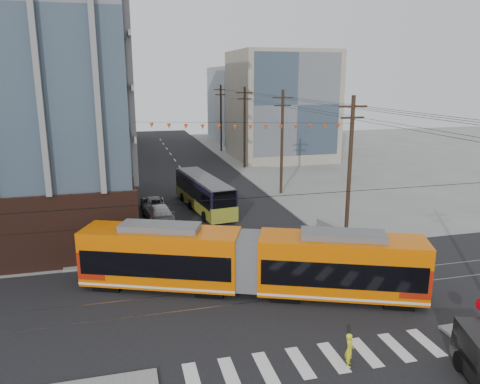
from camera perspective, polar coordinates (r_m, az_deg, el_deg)
The scene contains 13 objects.
ground at distance 24.77m, azimuth 6.47°, elevation -15.96°, with size 160.00×160.00×0.00m, color slate.
bg_bldg_nw_near at distance 72.62m, azimuth -22.05°, elevation 10.32°, with size 18.00×16.00×18.00m, color #8C99A5.
bg_bldg_ne_near at distance 72.20m, azimuth 4.95°, elevation 10.45°, with size 14.00×14.00×16.00m, color gray.
bg_bldg_nw_far at distance 92.20m, azimuth -18.70°, elevation 11.78°, with size 16.00×18.00×20.00m, color gray.
bg_bldg_ne_far at distance 91.87m, azimuth 1.93°, elevation 10.60°, with size 16.00×16.00×14.00m, color #8C99A5.
utility_pole_far at distance 78.03m, azimuth -2.33°, elevation 8.91°, with size 0.30×0.30×11.00m, color black.
streetcar at distance 27.29m, azimuth 1.09°, elevation -8.50°, with size 19.72×2.77×3.80m, color #D45A00, non-canonical shape.
city_bus at distance 44.28m, azimuth -4.43°, elevation -0.11°, with size 2.45×11.29×3.20m, color black, non-canonical shape.
parked_car_silver at distance 34.72m, azimuth -10.41°, elevation -5.81°, with size 1.53×4.38×1.44m, color #9C9C9C.
parked_car_white at distance 41.50m, azimuth -9.84°, elevation -2.47°, with size 2.06×5.08×1.47m, color silver.
parked_car_grey at distance 44.77m, azimuth -10.50°, elevation -1.37°, with size 2.27×4.92×1.37m, color #4A4C4F.
pedestrian at distance 21.93m, azimuth 13.19°, elevation -18.22°, with size 0.56×0.37×1.54m, color yellow.
jersey_barrier at distance 38.30m, azimuth 11.42°, elevation -4.49°, with size 0.89×3.94×0.79m, color gray.
Camera 1 is at (-7.95, -19.97, 12.31)m, focal length 35.00 mm.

